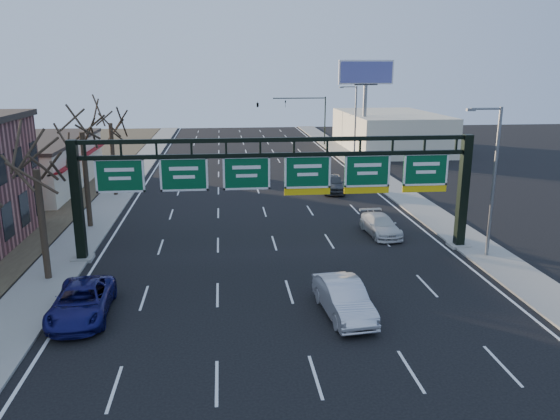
{
  "coord_description": "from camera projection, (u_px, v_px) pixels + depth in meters",
  "views": [
    {
      "loc": [
        -3.25,
        -23.85,
        11.23
      ],
      "look_at": [
        -0.01,
        6.37,
        3.2
      ],
      "focal_mm": 35.0,
      "sensor_mm": 36.0,
      "label": 1
    }
  ],
  "objects": [
    {
      "name": "streetlight_far",
      "position": [
        354.0,
        120.0,
        64.57
      ],
      "size": [
        2.15,
        0.22,
        9.0
      ],
      "color": "slate",
      "rests_on": "sidewalk_right"
    },
    {
      "name": "car_blue_suv",
      "position": [
        82.0,
        302.0,
        25.04
      ],
      "size": [
        2.72,
        5.51,
        1.5
      ],
      "primitive_type": "imported",
      "rotation": [
        0.0,
        0.0,
        0.04
      ],
      "color": "navy",
      "rests_on": "ground"
    },
    {
      "name": "sidewalk_left",
      "position": [
        105.0,
        209.0,
        44.02
      ],
      "size": [
        3.0,
        120.0,
        0.12
      ],
      "primitive_type": "cube",
      "color": "gray",
      "rests_on": "ground"
    },
    {
      "name": "tree_mid",
      "position": [
        80.0,
        117.0,
        37.22
      ],
      "size": [
        3.6,
        3.6,
        9.24
      ],
      "color": "black",
      "rests_on": "sidewalk_left"
    },
    {
      "name": "sidewalk_right",
      "position": [
        412.0,
        201.0,
        46.66
      ],
      "size": [
        3.0,
        120.0,
        0.12
      ],
      "primitive_type": "cube",
      "color": "gray",
      "rests_on": "ground"
    },
    {
      "name": "car_grey_far",
      "position": [
        333.0,
        183.0,
        50.09
      ],
      "size": [
        2.46,
        4.95,
        1.62
      ],
      "primitive_type": "imported",
      "rotation": [
        0.0,
        0.0,
        -0.12
      ],
      "color": "#3F4144",
      "rests_on": "ground"
    },
    {
      "name": "lane_markings",
      "position": [
        263.0,
        206.0,
        45.36
      ],
      "size": [
        21.6,
        120.0,
        0.01
      ],
      "primitive_type": "cube",
      "color": "white",
      "rests_on": "ground"
    },
    {
      "name": "ground",
      "position": [
        294.0,
        308.0,
        26.13
      ],
      "size": [
        160.0,
        160.0,
        0.0
      ],
      "primitive_type": "plane",
      "color": "black",
      "rests_on": "ground"
    },
    {
      "name": "billboard_right",
      "position": [
        366.0,
        84.0,
        68.61
      ],
      "size": [
        7.0,
        0.5,
        12.0
      ],
      "color": "slate",
      "rests_on": "ground"
    },
    {
      "name": "car_silver_distant",
      "position": [
        243.0,
        174.0,
        55.08
      ],
      "size": [
        1.74,
        4.25,
        1.37
      ],
      "primitive_type": "imported",
      "rotation": [
        0.0,
        0.0,
        0.07
      ],
      "color": "#B6B5BA",
      "rests_on": "ground"
    },
    {
      "name": "tree_far",
      "position": [
        109.0,
        111.0,
        46.93
      ],
      "size": [
        3.6,
        3.6,
        8.86
      ],
      "color": "black",
      "rests_on": "sidewalk_left"
    },
    {
      "name": "building_right_distant",
      "position": [
        390.0,
        131.0,
        75.62
      ],
      "size": [
        12.0,
        20.0,
        5.0
      ],
      "primitive_type": "cube",
      "color": "beige",
      "rests_on": "ground"
    },
    {
      "name": "traffic_signal_mast",
      "position": [
        283.0,
        107.0,
        78.19
      ],
      "size": [
        10.16,
        0.54,
        7.0
      ],
      "color": "black",
      "rests_on": "ground"
    },
    {
      "name": "streetlight_near",
      "position": [
        492.0,
        175.0,
        31.89
      ],
      "size": [
        2.15,
        0.22,
        9.0
      ],
      "color": "slate",
      "rests_on": "sidewalk_right"
    },
    {
      "name": "cream_strip",
      "position": [
        27.0,
        164.0,
        51.19
      ],
      "size": [
        10.9,
        18.4,
        4.7
      ],
      "color": "beige",
      "rests_on": "ground"
    },
    {
      "name": "tree_gantry",
      "position": [
        34.0,
        150.0,
        27.8
      ],
      "size": [
        3.6,
        3.6,
        8.48
      ],
      "color": "black",
      "rests_on": "sidewalk_left"
    },
    {
      "name": "sign_gantry",
      "position": [
        280.0,
        180.0,
        32.66
      ],
      "size": [
        24.6,
        1.2,
        7.2
      ],
      "color": "black",
      "rests_on": "ground"
    },
    {
      "name": "car_silver_sedan",
      "position": [
        344.0,
        299.0,
        25.22
      ],
      "size": [
        2.23,
        5.14,
        1.64
      ],
      "primitive_type": "imported",
      "rotation": [
        0.0,
        0.0,
        0.1
      ],
      "color": "silver",
      "rests_on": "ground"
    },
    {
      "name": "car_white_wagon",
      "position": [
        381.0,
        225.0,
        37.37
      ],
      "size": [
        2.2,
        4.76,
        1.35
      ],
      "primitive_type": "imported",
      "rotation": [
        0.0,
        0.0,
        0.07
      ],
      "color": "silver",
      "rests_on": "ground"
    }
  ]
}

